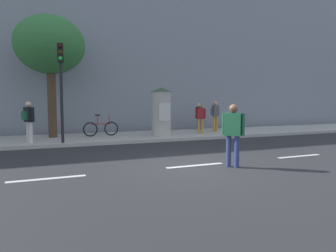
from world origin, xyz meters
The scene contains 13 objects.
ground_plane centered at (0.00, 0.00, 0.00)m, with size 80.00×80.00×0.00m, color #2B2B2D.
sidewalk_curb centered at (0.00, 7.00, 0.07)m, with size 36.00×4.00×0.15m, color #B2ADA3.
lane_markings centered at (0.00, 0.00, 0.00)m, with size 25.80×0.16×0.01m.
building_backdrop centered at (0.00, 12.00, 5.09)m, with size 36.00×5.00×10.19m, color gray.
traffic_light centered at (-3.54, 5.24, 2.91)m, with size 0.24×0.45×4.08m.
poster_column centered at (1.25, 6.34, 1.39)m, with size 1.08×1.08×2.45m.
street_tree centered at (-3.95, 7.54, 4.54)m, with size 3.23×3.23×5.81m.
pedestrian_with_bag centered at (0.91, -0.57, 1.07)m, with size 0.49×0.52×1.80m.
pedestrian_with_backpack centered at (4.53, 8.47, 1.10)m, with size 0.30×0.57×1.64m.
pedestrian_in_dark_shirt centered at (-4.87, 6.00, 1.20)m, with size 0.52×0.58×1.74m.
pedestrian_near_pole centered at (4.84, 7.05, 1.21)m, with size 0.56×0.43×1.78m.
pedestrian_in_light_jacket centered at (3.53, 6.38, 1.07)m, with size 0.53×0.37×1.60m.
bicycle_leaning centered at (-1.68, 7.21, 0.54)m, with size 1.77×0.13×1.09m.
Camera 1 is at (-3.73, -7.37, 1.85)m, focal length 30.44 mm.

